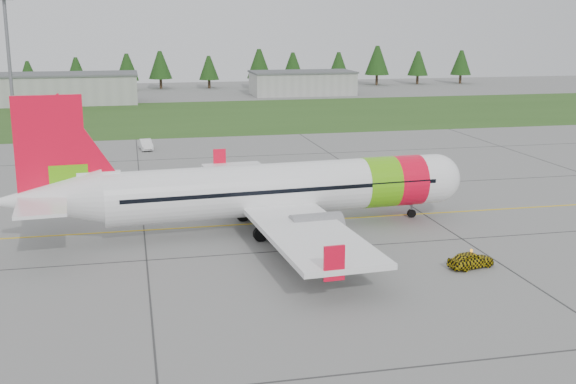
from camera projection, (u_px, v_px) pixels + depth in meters
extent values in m
plane|color=gray|center=(343.00, 247.00, 56.00)|extent=(320.00, 320.00, 0.00)
cylinder|color=white|center=(280.00, 189.00, 60.36)|extent=(29.09, 6.43, 4.33)
sphere|color=white|center=(435.00, 178.00, 64.37)|extent=(4.33, 4.33, 4.33)
cone|color=white|center=(51.00, 199.00, 55.19)|extent=(8.06, 4.89, 4.33)
cube|color=black|center=(439.00, 174.00, 64.37)|extent=(1.98, 3.01, 0.62)
cylinder|color=#65C60E|center=(378.00, 182.00, 62.83)|extent=(3.20, 4.61, 4.41)
cylinder|color=#FB0829|center=(406.00, 180.00, 63.57)|extent=(2.76, 4.57, 4.41)
cube|color=white|center=(274.00, 203.00, 60.49)|extent=(8.69, 35.86, 0.40)
cube|color=#FB0829|center=(220.00, 159.00, 76.50)|extent=(1.34, 0.30, 2.22)
cube|color=#FB0829|center=(334.00, 263.00, 43.59)|extent=(1.34, 0.30, 2.22)
cylinder|color=gray|center=(274.00, 193.00, 66.79)|extent=(4.15, 2.62, 2.33)
cylinder|color=gray|center=(316.00, 228.00, 55.40)|extent=(4.15, 2.62, 2.33)
cube|color=#FB0829|center=(50.00, 151.00, 54.40)|extent=(5.12, 0.77, 8.43)
cube|color=#65C60E|center=(69.00, 182.00, 55.30)|extent=(2.91, 0.68, 2.66)
cube|color=white|center=(43.00, 196.00, 54.97)|extent=(4.48, 12.99, 0.24)
cylinder|color=slate|center=(412.00, 209.00, 64.37)|extent=(0.20, 0.20, 1.55)
cylinder|color=black|center=(411.00, 213.00, 64.46)|extent=(0.78, 0.37, 0.75)
cylinder|color=slate|center=(252.00, 209.00, 63.35)|extent=(0.24, 0.24, 2.11)
cylinder|color=black|center=(248.00, 214.00, 63.34)|extent=(1.19, 0.58, 1.15)
cylinder|color=slate|center=(271.00, 227.00, 57.55)|extent=(0.24, 0.24, 2.11)
cylinder|color=black|center=(266.00, 234.00, 57.54)|extent=(1.19, 0.58, 1.15)
imported|color=gold|center=(472.00, 244.00, 50.92)|extent=(1.47, 1.63, 3.46)
imported|color=white|center=(145.00, 134.00, 98.16)|extent=(1.66, 1.58, 4.33)
cube|color=#30561E|center=(217.00, 116.00, 133.94)|extent=(320.00, 50.00, 0.03)
cube|color=gold|center=(317.00, 220.00, 63.60)|extent=(120.00, 0.25, 0.02)
cube|color=#A8A8A3|center=(60.00, 89.00, 153.61)|extent=(32.00, 14.00, 6.00)
cube|color=#A8A8A3|center=(302.00, 84.00, 172.78)|extent=(24.00, 12.00, 5.20)
cylinder|color=slate|center=(10.00, 73.00, 102.16)|extent=(0.50, 0.50, 20.00)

